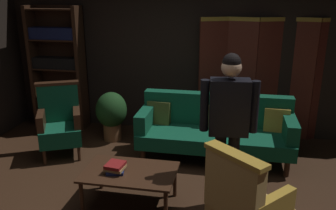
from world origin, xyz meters
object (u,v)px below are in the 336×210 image
at_px(book_tan_leather, 115,168).
at_px(book_red_leather, 115,165).
at_px(bookshelf, 58,66).
at_px(coffee_table, 130,175).
at_px(velvet_couch, 215,127).
at_px(book_navy_cloth, 115,170).
at_px(potted_plant, 112,113).
at_px(armchair_wing_left, 60,122).
at_px(standing_figure, 229,119).
at_px(armchair_gilt_accent, 245,205).
at_px(folding_screen, 269,78).

xyz_separation_m(book_tan_leather, book_red_leather, (0.00, 0.00, 0.03)).
bearing_deg(bookshelf, coffee_table, -48.83).
bearing_deg(coffee_table, velvet_couch, 59.38).
relative_size(velvet_couch, coffee_table, 2.12).
distance_m(bookshelf, coffee_table, 2.93).
distance_m(velvet_couch, book_navy_cloth, 1.74).
bearing_deg(potted_plant, armchair_wing_left, -130.64).
distance_m(bookshelf, standing_figure, 3.49).
xyz_separation_m(armchair_gilt_accent, armchair_wing_left, (-2.56, 1.60, 0.00)).
bearing_deg(folding_screen, book_red_leather, -126.32).
xyz_separation_m(book_navy_cloth, book_red_leather, (0.00, 0.00, 0.07)).
bearing_deg(book_navy_cloth, potted_plant, 110.72).
bearing_deg(book_navy_cloth, folding_screen, 53.68).
height_order(velvet_couch, coffee_table, velvet_couch).
xyz_separation_m(armchair_gilt_accent, potted_plant, (-2.01, 2.24, -0.04)).
relative_size(potted_plant, book_tan_leather, 4.05).
bearing_deg(book_tan_leather, folding_screen, 53.68).
distance_m(coffee_table, armchair_gilt_accent, 1.32).
distance_m(book_navy_cloth, book_red_leather, 0.07).
relative_size(bookshelf, book_tan_leather, 10.65).
height_order(velvet_couch, potted_plant, velvet_couch).
relative_size(folding_screen, armchair_gilt_accent, 2.07).
distance_m(armchair_gilt_accent, armchair_wing_left, 3.02).
bearing_deg(potted_plant, velvet_couch, -10.58).
xyz_separation_m(velvet_couch, potted_plant, (-1.63, 0.31, -0.00)).
bearing_deg(folding_screen, standing_figure, -104.90).
bearing_deg(velvet_couch, book_navy_cloth, -123.89).
xyz_separation_m(standing_figure, book_tan_leather, (-1.16, -0.23, -0.55)).
xyz_separation_m(folding_screen, armchair_gilt_accent, (-0.37, -2.83, -0.50)).
xyz_separation_m(velvet_couch, coffee_table, (-0.83, -1.40, -0.08)).
xyz_separation_m(standing_figure, book_navy_cloth, (-1.16, -0.23, -0.59)).
distance_m(bookshelf, armchair_wing_left, 1.32).
relative_size(potted_plant, book_navy_cloth, 4.14).
relative_size(velvet_couch, armchair_wing_left, 2.04).
height_order(armchair_gilt_accent, book_red_leather, armchair_gilt_accent).
bearing_deg(standing_figure, book_tan_leather, -168.68).
distance_m(coffee_table, book_tan_leather, 0.18).
bearing_deg(standing_figure, potted_plant, 140.21).
height_order(coffee_table, armchair_gilt_accent, armchair_gilt_accent).
relative_size(armchair_wing_left, book_navy_cloth, 5.52).
bearing_deg(folding_screen, bookshelf, -177.39).
relative_size(coffee_table, book_navy_cloth, 5.30).
relative_size(velvet_couch, armchair_gilt_accent, 2.04).
height_order(bookshelf, standing_figure, bookshelf).
height_order(armchair_wing_left, book_navy_cloth, armchair_wing_left).
bearing_deg(velvet_couch, potted_plant, 169.42).
bearing_deg(folding_screen, armchair_wing_left, -157.28).
relative_size(armchair_wing_left, potted_plant, 1.33).
distance_m(bookshelf, armchair_gilt_accent, 4.12).
bearing_deg(potted_plant, armchair_gilt_accent, -48.01).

